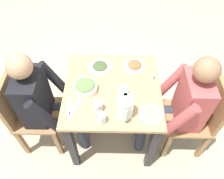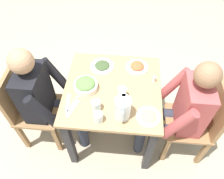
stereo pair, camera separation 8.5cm
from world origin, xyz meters
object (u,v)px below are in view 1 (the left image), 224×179
diner_far (179,105)px  plate_dolmas (100,66)px  chair_far (198,115)px  water_pitcher (125,108)px  salad_bowl (85,87)px  plate_rice_curry (135,65)px  plate_fries (151,114)px  diner_near (46,102)px  water_glass_center (98,106)px  water_glass_by_pitcher (123,92)px  salt_shaker (153,77)px  water_glass_far_right (101,118)px  dining_table (112,99)px  chair_near (27,111)px

diner_far → plate_dolmas: size_ratio=5.48×
chair_far → diner_far: (-0.00, -0.20, 0.15)m
diner_far → water_pitcher: (0.18, -0.47, 0.21)m
salad_bowl → plate_rice_curry: (-0.28, 0.42, -0.02)m
diner_far → plate_fries: bearing=-57.5°
diner_near → plate_dolmas: 0.56m
diner_near → water_pitcher: diner_near is taller
chair_far → water_glass_center: bearing=-81.2°
salad_bowl → plate_fries: 0.57m
chair_far → plate_fries: size_ratio=4.73×
chair_far → plate_fries: chair_far is taller
chair_far → water_glass_by_pitcher: (-0.00, -0.69, 0.31)m
plate_rice_curry → water_pitcher: bearing=-10.9°
water_glass_center → salt_shaker: size_ratio=1.71×
diner_far → water_glass_center: (0.14, -0.67, 0.16)m
water_glass_far_right → water_pitcher: bearing=109.1°
water_glass_by_pitcher → water_glass_far_right: bearing=-33.8°
dining_table → salad_bowl: (0.02, -0.22, 0.19)m
chair_far → water_glass_by_pitcher: bearing=-90.1°
water_glass_far_right → diner_near: bearing=-116.9°
chair_far → water_glass_by_pitcher: size_ratio=8.75×
salt_shaker → diner_far: bearing=49.7°
diner_far → water_glass_by_pitcher: size_ratio=11.71×
water_glass_far_right → water_glass_by_pitcher: water_glass_by_pitcher is taller
water_glass_center → plate_dolmas: bearing=-179.0°
dining_table → plate_fries: bearing=48.4°
diner_far → plate_dolmas: (-0.32, -0.68, 0.13)m
diner_near → plate_dolmas: size_ratio=5.48×
diner_near → diner_far: size_ratio=1.00×
chair_far → water_glass_by_pitcher: 0.76m
water_pitcher → salad_bowl: water_pitcher is taller
water_pitcher → plate_dolmas: 0.55m
plate_rice_curry → water_glass_by_pitcher: water_glass_by_pitcher is taller
diner_far → water_glass_far_right: size_ratio=13.55×
dining_table → water_glass_center: (0.22, -0.11, 0.19)m
water_glass_center → salt_shaker: bearing=126.2°
chair_far → plate_dolmas: 0.98m
diner_far → water_glass_far_right: bearing=-69.8°
water_glass_by_pitcher → salt_shaker: bearing=126.4°
dining_table → plate_fries: 0.42m
dining_table → plate_rice_curry: plate_rice_curry is taller
chair_near → diner_near: diner_near is taller
chair_far → plate_dolmas: bearing=-109.9°
plate_rice_curry → water_glass_far_right: (0.57, -0.27, 0.03)m
dining_table → plate_dolmas: 0.31m
water_pitcher → salad_bowl: 0.40m
plate_rice_curry → diner_near: bearing=-66.8°
diner_near → salad_bowl: (-0.05, 0.35, 0.16)m
salad_bowl → water_glass_far_right: size_ratio=2.29×
salad_bowl → plate_fries: size_ratio=1.07×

